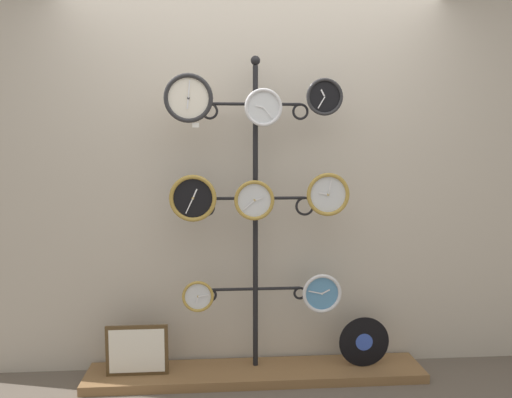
{
  "coord_description": "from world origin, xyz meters",
  "views": [
    {
      "loc": [
        -0.25,
        -2.78,
        1.5
      ],
      "look_at": [
        0.0,
        0.36,
        1.18
      ],
      "focal_mm": 35.0,
      "sensor_mm": 36.0,
      "label": 1
    }
  ],
  "objects_px": {
    "display_stand": "(255,269)",
    "picture_frame": "(137,350)",
    "clock_top_center": "(263,107)",
    "clock_middle_left": "(193,198)",
    "clock_bottom_right": "(322,293)",
    "clock_bottom_left": "(198,296)",
    "clock_middle_right": "(328,194)",
    "vinyl_record": "(364,342)",
    "clock_top_left": "(188,98)",
    "clock_middle_center": "(254,200)",
    "clock_top_right": "(324,97)"
  },
  "relations": [
    {
      "from": "clock_top_center",
      "to": "clock_bottom_right",
      "type": "bearing_deg",
      "value": -0.57
    },
    {
      "from": "display_stand",
      "to": "clock_bottom_left",
      "type": "height_order",
      "value": "display_stand"
    },
    {
      "from": "clock_middle_center",
      "to": "clock_middle_right",
      "type": "xyz_separation_m",
      "value": [
        0.47,
        0.01,
        0.03
      ]
    },
    {
      "from": "vinyl_record",
      "to": "picture_frame",
      "type": "xyz_separation_m",
      "value": [
        -1.48,
        -0.01,
        -0.01
      ]
    },
    {
      "from": "picture_frame",
      "to": "display_stand",
      "type": "bearing_deg",
      "value": 6.8
    },
    {
      "from": "clock_middle_left",
      "to": "clock_top_right",
      "type": "bearing_deg",
      "value": -0.95
    },
    {
      "from": "clock_middle_right",
      "to": "vinyl_record",
      "type": "bearing_deg",
      "value": -0.15
    },
    {
      "from": "clock_middle_center",
      "to": "clock_bottom_left",
      "type": "relative_size",
      "value": 1.26
    },
    {
      "from": "clock_middle_right",
      "to": "picture_frame",
      "type": "xyz_separation_m",
      "value": [
        -1.22,
        -0.01,
        -0.99
      ]
    },
    {
      "from": "clock_bottom_right",
      "to": "picture_frame",
      "type": "distance_m",
      "value": 1.23
    },
    {
      "from": "clock_middle_left",
      "to": "clock_bottom_left",
      "type": "height_order",
      "value": "clock_middle_left"
    },
    {
      "from": "clock_top_right",
      "to": "clock_middle_right",
      "type": "xyz_separation_m",
      "value": [
        0.04,
        0.02,
        -0.61
      ]
    },
    {
      "from": "display_stand",
      "to": "clock_top_right",
      "type": "bearing_deg",
      "value": -13.66
    },
    {
      "from": "clock_middle_right",
      "to": "vinyl_record",
      "type": "xyz_separation_m",
      "value": [
        0.26,
        -0.0,
        -0.98
      ]
    },
    {
      "from": "vinyl_record",
      "to": "picture_frame",
      "type": "relative_size",
      "value": 0.86
    },
    {
      "from": "clock_top_left",
      "to": "clock_middle_center",
      "type": "distance_m",
      "value": 0.74
    },
    {
      "from": "vinyl_record",
      "to": "clock_middle_left",
      "type": "bearing_deg",
      "value": -179.5
    },
    {
      "from": "clock_bottom_right",
      "to": "vinyl_record",
      "type": "height_order",
      "value": "clock_bottom_right"
    },
    {
      "from": "clock_top_right",
      "to": "clock_middle_center",
      "type": "relative_size",
      "value": 0.91
    },
    {
      "from": "clock_top_right",
      "to": "clock_bottom_left",
      "type": "xyz_separation_m",
      "value": [
        -0.79,
        0.0,
        -1.25
      ]
    },
    {
      "from": "clock_top_left",
      "to": "picture_frame",
      "type": "distance_m",
      "value": 1.62
    },
    {
      "from": "clock_middle_right",
      "to": "clock_bottom_left",
      "type": "distance_m",
      "value": 1.05
    },
    {
      "from": "clock_top_center",
      "to": "vinyl_record",
      "type": "xyz_separation_m",
      "value": [
        0.67,
        0.01,
        -1.52
      ]
    },
    {
      "from": "display_stand",
      "to": "picture_frame",
      "type": "xyz_separation_m",
      "value": [
        -0.76,
        -0.09,
        -0.49
      ]
    },
    {
      "from": "picture_frame",
      "to": "clock_middle_right",
      "type": "bearing_deg",
      "value": 0.59
    },
    {
      "from": "clock_top_center",
      "to": "clock_top_left",
      "type": "bearing_deg",
      "value": -177.19
    },
    {
      "from": "clock_bottom_right",
      "to": "clock_middle_center",
      "type": "bearing_deg",
      "value": 179.0
    },
    {
      "from": "display_stand",
      "to": "clock_middle_center",
      "type": "bearing_deg",
      "value": -98.92
    },
    {
      "from": "clock_middle_left",
      "to": "clock_bottom_left",
      "type": "relative_size",
      "value": 1.46
    },
    {
      "from": "clock_bottom_left",
      "to": "picture_frame",
      "type": "xyz_separation_m",
      "value": [
        -0.39,
        0.01,
        -0.35
      ]
    },
    {
      "from": "clock_middle_right",
      "to": "clock_bottom_left",
      "type": "xyz_separation_m",
      "value": [
        -0.83,
        -0.02,
        -0.64
      ]
    },
    {
      "from": "vinyl_record",
      "to": "clock_middle_right",
      "type": "bearing_deg",
      "value": 179.85
    },
    {
      "from": "clock_top_left",
      "to": "clock_middle_center",
      "type": "xyz_separation_m",
      "value": [
        0.4,
        0.03,
        -0.63
      ]
    },
    {
      "from": "display_stand",
      "to": "clock_top_center",
      "type": "relative_size",
      "value": 8.86
    },
    {
      "from": "clock_middle_left",
      "to": "clock_bottom_right",
      "type": "xyz_separation_m",
      "value": [
        0.82,
        -0.01,
        -0.62
      ]
    },
    {
      "from": "clock_top_right",
      "to": "clock_middle_left",
      "type": "relative_size",
      "value": 0.78
    },
    {
      "from": "clock_middle_left",
      "to": "clock_middle_right",
      "type": "bearing_deg",
      "value": 0.7
    },
    {
      "from": "clock_top_center",
      "to": "clock_middle_left",
      "type": "relative_size",
      "value": 0.8
    },
    {
      "from": "clock_top_right",
      "to": "vinyl_record",
      "type": "xyz_separation_m",
      "value": [
        0.29,
        0.02,
        -1.59
      ]
    },
    {
      "from": "clock_middle_right",
      "to": "clock_bottom_right",
      "type": "relative_size",
      "value": 1.08
    },
    {
      "from": "clock_middle_right",
      "to": "vinyl_record",
      "type": "height_order",
      "value": "clock_middle_right"
    },
    {
      "from": "display_stand",
      "to": "clock_middle_left",
      "type": "height_order",
      "value": "display_stand"
    },
    {
      "from": "clock_top_center",
      "to": "clock_middle_center",
      "type": "distance_m",
      "value": 0.58
    },
    {
      "from": "clock_top_left",
      "to": "clock_middle_right",
      "type": "xyz_separation_m",
      "value": [
        0.87,
        0.04,
        -0.59
      ]
    },
    {
      "from": "clock_top_center",
      "to": "clock_bottom_left",
      "type": "relative_size",
      "value": 1.17
    },
    {
      "from": "clock_bottom_left",
      "to": "picture_frame",
      "type": "distance_m",
      "value": 0.52
    },
    {
      "from": "display_stand",
      "to": "clock_top_center",
      "type": "xyz_separation_m",
      "value": [
        0.04,
        -0.09,
        1.04
      ]
    },
    {
      "from": "display_stand",
      "to": "clock_top_right",
      "type": "relative_size",
      "value": 9.01
    },
    {
      "from": "clock_top_center",
      "to": "clock_middle_right",
      "type": "relative_size",
      "value": 0.85
    },
    {
      "from": "clock_top_center",
      "to": "clock_bottom_right",
      "type": "height_order",
      "value": "clock_top_center"
    }
  ]
}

